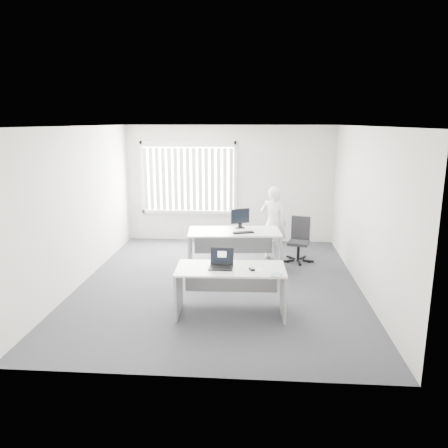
# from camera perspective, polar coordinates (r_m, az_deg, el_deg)

# --- Properties ---
(ground) EXTENTS (6.00, 6.00, 0.00)m
(ground) POSITION_cam_1_polar(r_m,az_deg,el_deg) (8.01, -0.61, -7.78)
(ground) COLOR #47484E
(ground) RESTS_ON ground
(wall_back) EXTENTS (5.00, 0.02, 2.80)m
(wall_back) POSITION_cam_1_polar(r_m,az_deg,el_deg) (10.58, 0.75, 5.21)
(wall_back) COLOR silver
(wall_back) RESTS_ON ground
(wall_front) EXTENTS (5.00, 0.02, 2.80)m
(wall_front) POSITION_cam_1_polar(r_m,az_deg,el_deg) (4.73, -3.74, -4.92)
(wall_front) COLOR silver
(wall_front) RESTS_ON ground
(wall_left) EXTENTS (0.02, 6.00, 2.80)m
(wall_left) POSITION_cam_1_polar(r_m,az_deg,el_deg) (8.22, -18.29, 2.23)
(wall_left) COLOR silver
(wall_left) RESTS_ON ground
(wall_right) EXTENTS (0.02, 6.00, 2.80)m
(wall_right) POSITION_cam_1_polar(r_m,az_deg,el_deg) (7.82, 17.94, 1.72)
(wall_right) COLOR silver
(wall_right) RESTS_ON ground
(ceiling) EXTENTS (5.00, 6.00, 0.02)m
(ceiling) POSITION_cam_1_polar(r_m,az_deg,el_deg) (7.48, -0.66, 12.67)
(ceiling) COLOR silver
(ceiling) RESTS_ON wall_back
(window) EXTENTS (2.32, 0.06, 1.76)m
(window) POSITION_cam_1_polar(r_m,az_deg,el_deg) (10.63, -4.68, 6.02)
(window) COLOR silver
(window) RESTS_ON wall_back
(blinds) EXTENTS (2.20, 0.10, 1.50)m
(blinds) POSITION_cam_1_polar(r_m,az_deg,el_deg) (10.57, -4.73, 5.82)
(blinds) COLOR silver
(blinds) RESTS_ON wall_back
(desk_near) EXTENTS (1.66, 0.82, 0.74)m
(desk_near) POSITION_cam_1_polar(r_m,az_deg,el_deg) (6.63, 0.87, -7.42)
(desk_near) COLOR silver
(desk_near) RESTS_ON ground
(desk_far) EXTENTS (1.84, 1.00, 0.81)m
(desk_far) POSITION_cam_1_polar(r_m,az_deg,el_deg) (8.53, 1.34, -2.36)
(desk_far) COLOR silver
(desk_far) RESTS_ON ground
(office_chair) EXTENTS (0.65, 0.65, 0.94)m
(office_chair) POSITION_cam_1_polar(r_m,az_deg,el_deg) (9.31, 9.74, -3.07)
(office_chair) COLOR black
(office_chair) RESTS_ON ground
(person) EXTENTS (0.68, 0.56, 1.58)m
(person) POSITION_cam_1_polar(r_m,az_deg,el_deg) (9.24, 6.49, 0.12)
(person) COLOR silver
(person) RESTS_ON ground
(laptop) EXTENTS (0.36, 0.32, 0.27)m
(laptop) POSITION_cam_1_polar(r_m,az_deg,el_deg) (6.48, -0.41, -4.68)
(laptop) COLOR black
(laptop) RESTS_ON desk_near
(paper_sheet) EXTENTS (0.27, 0.20, 0.00)m
(paper_sheet) POSITION_cam_1_polar(r_m,az_deg,el_deg) (6.50, 3.92, -5.92)
(paper_sheet) COLOR white
(paper_sheet) RESTS_ON desk_near
(mouse) EXTENTS (0.10, 0.12, 0.04)m
(mouse) POSITION_cam_1_polar(r_m,az_deg,el_deg) (6.45, 3.67, -5.85)
(mouse) COLOR #B9B9BC
(mouse) RESTS_ON paper_sheet
(booklet) EXTENTS (0.19, 0.23, 0.01)m
(booklet) POSITION_cam_1_polar(r_m,az_deg,el_deg) (6.29, 6.91, -6.61)
(booklet) COLOR white
(booklet) RESTS_ON desk_near
(keyboard) EXTENTS (0.42, 0.25, 0.02)m
(keyboard) POSITION_cam_1_polar(r_m,az_deg,el_deg) (8.31, 2.54, -1.13)
(keyboard) COLOR black
(keyboard) RESTS_ON desk_far
(monitor) EXTENTS (0.40, 0.27, 0.39)m
(monitor) POSITION_cam_1_polar(r_m,az_deg,el_deg) (8.66, 2.12, 0.74)
(monitor) COLOR black
(monitor) RESTS_ON desk_far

